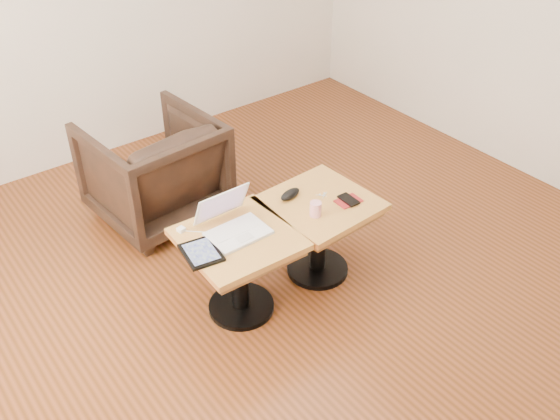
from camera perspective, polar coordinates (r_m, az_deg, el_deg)
room_shell at (r=2.99m, az=1.66°, el=11.79°), size 4.52×4.52×2.71m
side_table_left at (r=3.39m, az=-3.78°, el=-4.17°), size 0.60×0.60×0.52m
side_table_right at (r=3.65m, az=3.64°, el=-0.86°), size 0.60×0.60×0.52m
laptop at (r=3.33m, az=-4.35°, el=-1.25°), size 0.32×0.31×0.21m
tablet at (r=3.21m, az=-7.22°, el=-3.89°), size 0.21×0.25×0.02m
charging_adapter at (r=3.37m, az=-9.03°, el=-1.77°), size 0.04×0.04×0.02m
glasses_case at (r=3.58m, az=0.93°, el=1.46°), size 0.16×0.09×0.05m
striped_cup at (r=3.43m, az=3.27°, el=0.10°), size 0.08×0.08×0.08m
earbuds_tangle at (r=3.62m, az=3.93°, el=1.42°), size 0.06×0.04×0.01m
phone_on_sleeve at (r=3.58m, az=6.29°, el=0.89°), size 0.15×0.13×0.02m
armchair at (r=4.24m, az=-11.44°, el=3.59°), size 0.83×0.85×0.72m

